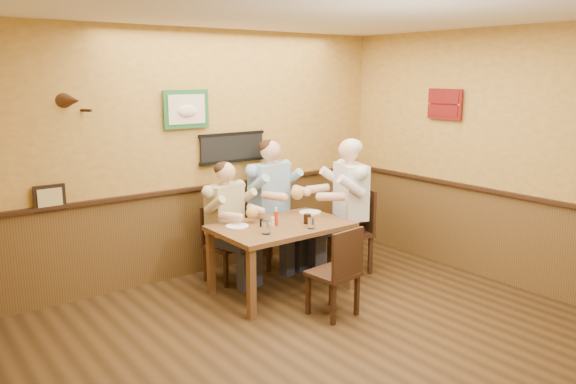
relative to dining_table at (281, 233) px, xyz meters
The scene contains 17 objects.
room 1.63m from the dining_table, 98.95° to the right, with size 5.02×5.03×2.81m.
dining_table is the anchor object (origin of this frame).
chair_back_left 0.75m from the dining_table, 115.43° to the left, with size 0.40×0.40×0.86m, color #311C0F, non-canonical shape.
chair_back_right 0.90m from the dining_table, 63.37° to the left, with size 0.45×0.45×0.97m, color #311C0F, non-canonical shape.
chair_right_end 1.06m from the dining_table, ahead, with size 0.46×0.46×0.99m, color #311C0F, non-canonical shape.
chair_near_side 0.80m from the dining_table, 86.63° to the right, with size 0.41×0.41×0.89m, color #311C0F, non-canonical shape.
diner_tan_shirt 0.72m from the dining_table, 115.43° to the left, with size 0.57×0.57×1.22m, color #CCBE8C, non-canonical shape.
diner_blue_polo 0.89m from the dining_table, 63.37° to the left, with size 0.64×0.64×1.38m, color #87ACCB, non-canonical shape.
diner_white_elder 1.05m from the dining_table, ahead, with size 0.65×0.65×1.41m, color silver, non-canonical shape.
water_glass_left 0.42m from the dining_table, 148.92° to the right, with size 0.09×0.09×0.13m, color silver.
water_glass_mid 0.38m from the dining_table, 64.84° to the right, with size 0.07×0.07×0.11m, color white.
cola_tumbler 0.31m from the dining_table, 30.31° to the right, with size 0.08×0.08×0.10m, color black.
hot_sauce_bottle 0.19m from the dining_table, behind, with size 0.04×0.04×0.17m, color #B02912.
salt_shaker 0.18m from the dining_table, behind, with size 0.04×0.04×0.09m, color silver.
pepper_shaker 0.26m from the dining_table, 167.95° to the left, with size 0.03×0.03×0.08m, color black.
plate_far_left 0.48m from the dining_table, 156.12° to the left, with size 0.24×0.24×0.02m, color white.
plate_far_right 0.59m from the dining_table, 19.65° to the left, with size 0.25×0.25×0.02m, color silver.
Camera 1 is at (-3.04, -3.19, 2.31)m, focal length 35.00 mm.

